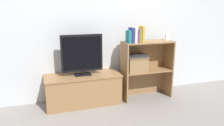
{
  "coord_description": "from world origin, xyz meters",
  "views": [
    {
      "loc": [
        -0.91,
        -2.65,
        1.32
      ],
      "look_at": [
        0.0,
        0.14,
        0.57
      ],
      "focal_mm": 35.0,
      "sensor_mm": 36.0,
      "label": 1
    }
  ],
  "objects_px": {
    "book_mustard": "(142,34)",
    "book_navy": "(131,35)",
    "book_ivory": "(134,35)",
    "book_teal": "(129,37)",
    "baby_monitor": "(167,37)",
    "book_plum": "(137,36)",
    "laptop": "(136,56)",
    "book_olive": "(139,36)",
    "tv_stand": "(83,89)",
    "tv": "(82,54)",
    "storage_basket_left": "(136,63)"
  },
  "relations": [
    {
      "from": "book_mustard",
      "to": "laptop",
      "type": "height_order",
      "value": "book_mustard"
    },
    {
      "from": "book_teal",
      "to": "baby_monitor",
      "type": "distance_m",
      "value": 0.63
    },
    {
      "from": "book_navy",
      "to": "book_olive",
      "type": "relative_size",
      "value": 1.09
    },
    {
      "from": "book_mustard",
      "to": "baby_monitor",
      "type": "bearing_deg",
      "value": 5.94
    },
    {
      "from": "book_teal",
      "to": "baby_monitor",
      "type": "bearing_deg",
      "value": 4.08
    },
    {
      "from": "book_teal",
      "to": "tv",
      "type": "bearing_deg",
      "value": 170.92
    },
    {
      "from": "tv_stand",
      "to": "book_teal",
      "type": "relative_size",
      "value": 6.09
    },
    {
      "from": "baby_monitor",
      "to": "storage_basket_left",
      "type": "relative_size",
      "value": 0.4
    },
    {
      "from": "book_ivory",
      "to": "book_plum",
      "type": "bearing_deg",
      "value": 0.0
    },
    {
      "from": "book_navy",
      "to": "tv_stand",
      "type": "bearing_deg",
      "value": 171.36
    },
    {
      "from": "tv",
      "to": "book_plum",
      "type": "xyz_separation_m",
      "value": [
        0.75,
        -0.1,
        0.23
      ]
    },
    {
      "from": "book_plum",
      "to": "baby_monitor",
      "type": "xyz_separation_m",
      "value": [
        0.51,
        0.05,
        -0.05
      ]
    },
    {
      "from": "book_plum",
      "to": "book_teal",
      "type": "bearing_deg",
      "value": 180.0
    },
    {
      "from": "book_olive",
      "to": "baby_monitor",
      "type": "xyz_separation_m",
      "value": [
        0.47,
        0.05,
        -0.05
      ]
    },
    {
      "from": "laptop",
      "to": "book_plum",
      "type": "bearing_deg",
      "value": -114.03
    },
    {
      "from": "book_teal",
      "to": "book_navy",
      "type": "relative_size",
      "value": 0.83
    },
    {
      "from": "baby_monitor",
      "to": "book_teal",
      "type": "bearing_deg",
      "value": -175.92
    },
    {
      "from": "storage_basket_left",
      "to": "book_plum",
      "type": "bearing_deg",
      "value": -114.03
    },
    {
      "from": "book_plum",
      "to": "storage_basket_left",
      "type": "bearing_deg",
      "value": 65.97
    },
    {
      "from": "book_teal",
      "to": "book_mustard",
      "type": "bearing_deg",
      "value": 0.0
    },
    {
      "from": "book_teal",
      "to": "book_ivory",
      "type": "distance_m",
      "value": 0.09
    },
    {
      "from": "tv_stand",
      "to": "book_navy",
      "type": "height_order",
      "value": "book_navy"
    },
    {
      "from": "tv",
      "to": "laptop",
      "type": "distance_m",
      "value": 0.77
    },
    {
      "from": "book_teal",
      "to": "laptop",
      "type": "relative_size",
      "value": 0.53
    },
    {
      "from": "tv_stand",
      "to": "book_olive",
      "type": "xyz_separation_m",
      "value": [
        0.79,
        -0.1,
        0.74
      ]
    },
    {
      "from": "book_teal",
      "to": "book_navy",
      "type": "xyz_separation_m",
      "value": [
        0.04,
        0.0,
        0.02
      ]
    },
    {
      "from": "baby_monitor",
      "to": "book_mustard",
      "type": "bearing_deg",
      "value": -174.06
    },
    {
      "from": "book_olive",
      "to": "baby_monitor",
      "type": "relative_size",
      "value": 1.58
    },
    {
      "from": "book_navy",
      "to": "baby_monitor",
      "type": "xyz_separation_m",
      "value": [
        0.59,
        0.05,
        -0.06
      ]
    },
    {
      "from": "tv_stand",
      "to": "book_plum",
      "type": "bearing_deg",
      "value": -7.76
    },
    {
      "from": "book_plum",
      "to": "laptop",
      "type": "bearing_deg",
      "value": 65.97
    },
    {
      "from": "book_navy",
      "to": "laptop",
      "type": "xyz_separation_m",
      "value": [
        0.09,
        0.03,
        -0.3
      ]
    },
    {
      "from": "book_teal",
      "to": "book_mustard",
      "type": "xyz_separation_m",
      "value": [
        0.2,
        0.0,
        0.03
      ]
    },
    {
      "from": "tv_stand",
      "to": "storage_basket_left",
      "type": "distance_m",
      "value": 0.84
    },
    {
      "from": "book_olive",
      "to": "book_navy",
      "type": "bearing_deg",
      "value": 180.0
    },
    {
      "from": "book_navy",
      "to": "baby_monitor",
      "type": "relative_size",
      "value": 1.72
    },
    {
      "from": "storage_basket_left",
      "to": "book_ivory",
      "type": "bearing_deg",
      "value": -149.13
    },
    {
      "from": "laptop",
      "to": "book_olive",
      "type": "bearing_deg",
      "value": -53.04
    },
    {
      "from": "book_ivory",
      "to": "book_plum",
      "type": "relative_size",
      "value": 1.14
    },
    {
      "from": "book_plum",
      "to": "tv_stand",
      "type": "bearing_deg",
      "value": 172.24
    },
    {
      "from": "book_mustard",
      "to": "book_navy",
      "type": "bearing_deg",
      "value": 180.0
    },
    {
      "from": "book_teal",
      "to": "book_olive",
      "type": "distance_m",
      "value": 0.16
    },
    {
      "from": "tv_stand",
      "to": "book_navy",
      "type": "xyz_separation_m",
      "value": [
        0.67,
        -0.1,
        0.74
      ]
    },
    {
      "from": "book_teal",
      "to": "laptop",
      "type": "bearing_deg",
      "value": 12.67
    },
    {
      "from": "book_ivory",
      "to": "tv",
      "type": "bearing_deg",
      "value": 171.97
    },
    {
      "from": "book_ivory",
      "to": "book_mustard",
      "type": "distance_m",
      "value": 0.11
    },
    {
      "from": "storage_basket_left",
      "to": "book_navy",
      "type": "bearing_deg",
      "value": -161.73
    },
    {
      "from": "book_olive",
      "to": "book_mustard",
      "type": "bearing_deg",
      "value": 0.0
    },
    {
      "from": "tv_stand",
      "to": "laptop",
      "type": "bearing_deg",
      "value": -5.4
    },
    {
      "from": "book_olive",
      "to": "book_mustard",
      "type": "xyz_separation_m",
      "value": [
        0.04,
        0.0,
        0.02
      ]
    }
  ]
}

